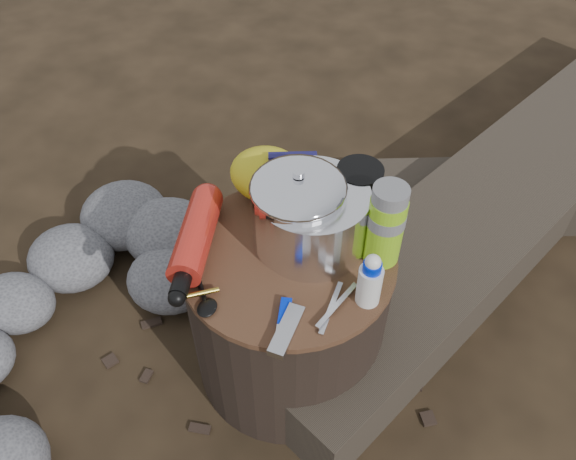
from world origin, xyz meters
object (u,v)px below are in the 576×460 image
(fuel_bottle, at_px, (196,236))
(travel_mug, at_px, (358,195))
(stump, at_px, (288,313))
(log_main, at_px, (519,186))
(camping_pot, at_px, (298,211))
(thermos, at_px, (385,225))

(fuel_bottle, bearing_deg, travel_mug, 20.81)
(stump, height_order, fuel_bottle, fuel_bottle)
(log_main, bearing_deg, camping_pot, -97.91)
(log_main, height_order, thermos, thermos)
(thermos, bearing_deg, travel_mug, 130.01)
(thermos, height_order, travel_mug, thermos)
(camping_pot, relative_size, travel_mug, 1.34)
(thermos, bearing_deg, fuel_bottle, -165.24)
(fuel_bottle, distance_m, travel_mug, 0.34)
(camping_pot, bearing_deg, stump, -100.19)
(travel_mug, bearing_deg, fuel_bottle, -147.23)
(fuel_bottle, distance_m, thermos, 0.38)
(stump, relative_size, fuel_bottle, 1.54)
(log_main, xyz_separation_m, thermos, (-0.32, -0.70, 0.41))
(stump, relative_size, travel_mug, 3.22)
(stump, height_order, travel_mug, travel_mug)
(log_main, xyz_separation_m, travel_mug, (-0.40, -0.61, 0.38))
(camping_pot, height_order, travel_mug, camping_pot)
(thermos, bearing_deg, camping_pot, -174.29)
(stump, xyz_separation_m, travel_mug, (0.10, 0.15, 0.27))
(log_main, bearing_deg, fuel_bottle, -104.05)
(travel_mug, bearing_deg, stump, -125.20)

